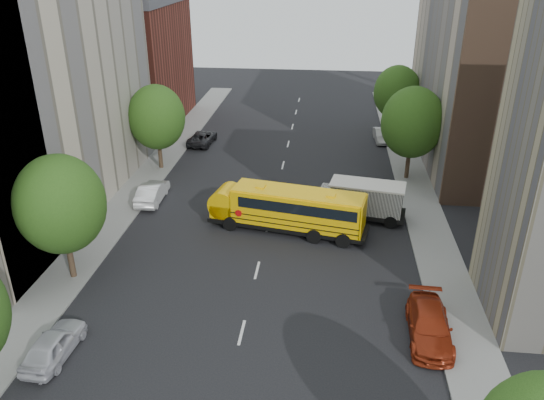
% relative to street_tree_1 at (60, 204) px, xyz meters
% --- Properties ---
extents(ground, '(120.00, 120.00, 0.00)m').
position_rel_street_tree_1_xyz_m(ground, '(11.00, 4.00, -4.95)').
color(ground, black).
rests_on(ground, ground).
extents(sidewalk_left, '(3.00, 80.00, 0.12)m').
position_rel_street_tree_1_xyz_m(sidewalk_left, '(-0.50, 9.00, -4.89)').
color(sidewalk_left, slate).
rests_on(sidewalk_left, ground).
extents(sidewalk_right, '(3.00, 80.00, 0.12)m').
position_rel_street_tree_1_xyz_m(sidewalk_right, '(22.50, 9.00, -4.89)').
color(sidewalk_right, slate).
rests_on(sidewalk_right, ground).
extents(lane_markings, '(0.15, 64.00, 0.01)m').
position_rel_street_tree_1_xyz_m(lane_markings, '(11.00, 14.00, -4.95)').
color(lane_markings, silver).
rests_on(lane_markings, ground).
extents(building_left_cream, '(10.00, 26.00, 20.00)m').
position_rel_street_tree_1_xyz_m(building_left_cream, '(-7.00, 10.00, 5.05)').
color(building_left_cream, '#BFB39A').
rests_on(building_left_cream, ground).
extents(building_left_redbrick, '(10.00, 15.00, 13.00)m').
position_rel_street_tree_1_xyz_m(building_left_redbrick, '(-7.00, 32.00, 1.55)').
color(building_left_redbrick, maroon).
rests_on(building_left_redbrick, ground).
extents(building_right_far, '(10.00, 22.00, 18.00)m').
position_rel_street_tree_1_xyz_m(building_right_far, '(29.00, 24.00, 4.05)').
color(building_right_far, tan).
rests_on(building_right_far, ground).
extents(building_right_sidewall, '(10.10, 0.30, 18.00)m').
position_rel_street_tree_1_xyz_m(building_right_sidewall, '(29.00, 13.00, 4.05)').
color(building_right_sidewall, brown).
rests_on(building_right_sidewall, ground).
extents(street_tree_1, '(5.12, 5.12, 7.90)m').
position_rel_street_tree_1_xyz_m(street_tree_1, '(0.00, 0.00, 0.00)').
color(street_tree_1, '#38281C').
rests_on(street_tree_1, ground).
extents(street_tree_2, '(4.99, 4.99, 7.71)m').
position_rel_street_tree_1_xyz_m(street_tree_2, '(0.00, 18.00, -0.12)').
color(street_tree_2, '#38281C').
rests_on(street_tree_2, ground).
extents(street_tree_4, '(5.25, 5.25, 8.10)m').
position_rel_street_tree_1_xyz_m(street_tree_4, '(22.00, 18.00, 0.12)').
color(street_tree_4, '#38281C').
rests_on(street_tree_4, ground).
extents(street_tree_5, '(4.86, 4.86, 7.51)m').
position_rel_street_tree_1_xyz_m(street_tree_5, '(22.00, 30.00, -0.25)').
color(street_tree_5, '#38281C').
rests_on(street_tree_5, ground).
extents(school_bus, '(11.59, 4.69, 3.19)m').
position_rel_street_tree_1_xyz_m(school_bus, '(12.37, 7.48, -3.17)').
color(school_bus, black).
rests_on(school_bus, ground).
extents(safari_truck, '(6.95, 3.51, 2.85)m').
position_rel_street_tree_1_xyz_m(safari_truck, '(17.63, 9.94, -3.45)').
color(safari_truck, black).
rests_on(safari_truck, ground).
extents(parked_car_0, '(1.89, 4.28, 1.43)m').
position_rel_street_tree_1_xyz_m(parked_car_0, '(2.20, -6.73, -4.24)').
color(parked_car_0, silver).
rests_on(parked_car_0, ground).
extents(parked_car_1, '(1.74, 4.69, 1.53)m').
position_rel_street_tree_1_xyz_m(parked_car_1, '(1.40, 11.14, -4.19)').
color(parked_car_1, white).
rests_on(parked_car_1, ground).
extents(parked_car_2, '(2.49, 4.91, 1.33)m').
position_rel_street_tree_1_xyz_m(parked_car_2, '(2.20, 25.11, -4.29)').
color(parked_car_2, black).
rests_on(parked_car_2, ground).
extents(parked_car_3, '(2.28, 5.22, 1.49)m').
position_rel_street_tree_1_xyz_m(parked_car_3, '(20.60, -3.29, -4.21)').
color(parked_car_3, maroon).
rests_on(parked_car_3, ground).
extents(parked_car_5, '(1.65, 4.06, 1.31)m').
position_rel_street_tree_1_xyz_m(parked_car_5, '(20.60, 27.91, -4.30)').
color(parked_car_5, gray).
rests_on(parked_car_5, ground).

